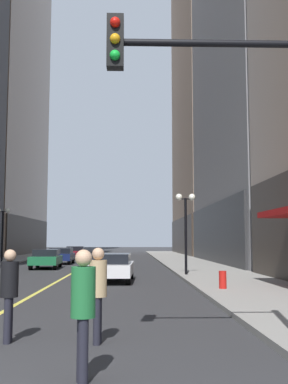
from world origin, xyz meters
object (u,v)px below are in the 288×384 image
car_maroon (75,252)px  pedestrian_in_tan_trench (98,287)px  traffic_light_near_right (246,129)px  car_white (112,266)px  car_green (46,258)px  pedestrian_in_black_coat (9,288)px  street_lamp_left_far (3,223)px  pedestrian_in_green_parka (83,304)px  street_lamp_right_mid (186,216)px  fire_hydrant_right (223,282)px  car_navy (61,255)px

car_maroon → pedestrian_in_tan_trench: bearing=-82.7°
traffic_light_near_right → car_white: bearing=100.6°
car_green → traffic_light_near_right: bearing=-73.0°
pedestrian_in_black_coat → street_lamp_left_far: size_ratio=0.40×
car_maroon → pedestrian_in_green_parka: pedestrian_in_green_parka is taller
pedestrian_in_black_coat → street_lamp_right_mid: (5.26, 15.64, 2.23)m
traffic_light_near_right → street_lamp_left_far: (-11.75, 28.75, -0.49)m
pedestrian_in_black_coat → fire_hydrant_right: bearing=55.4°
car_maroon → traffic_light_near_right: size_ratio=0.84×
pedestrian_in_tan_trench → pedestrian_in_green_parka: bearing=-90.8°
traffic_light_near_right → street_lamp_left_far: size_ratio=1.28×
car_green → pedestrian_in_green_parka: pedestrian_in_green_parka is taller
car_green → car_maroon: bearing=90.0°
car_white → car_navy: size_ratio=1.15×
car_maroon → traffic_light_near_right: traffic_light_near_right is taller
pedestrian_in_black_coat → car_maroon: bearing=94.9°
car_navy → street_lamp_right_mid: bearing=-58.8°
fire_hydrant_right → car_white: bearing=132.3°
street_lamp_left_far → car_maroon: bearing=73.4°
car_green → street_lamp_left_far: size_ratio=0.96×
car_white → traffic_light_near_right: (2.77, -14.81, 3.02)m
car_white → pedestrian_in_green_parka: 15.67m
pedestrian_in_tan_trench → street_lamp_left_far: (-9.25, 27.21, 2.21)m
street_lamp_left_far → traffic_light_near_right: bearing=-67.8°
traffic_light_near_right → street_lamp_right_mid: 17.37m
fire_hydrant_right → street_lamp_right_mid: bearing=93.9°
pedestrian_in_black_coat → street_lamp_left_far: (-7.54, 27.06, 2.23)m
pedestrian_in_black_coat → pedestrian_in_tan_trench: (1.70, -0.15, 0.02)m
car_white → pedestrian_in_tan_trench: bearing=-88.8°
car_navy → pedestrian_in_green_parka: (5.12, -32.59, 0.34)m
car_maroon → traffic_light_near_right: bearing=-79.7°
pedestrian_in_black_coat → fire_hydrant_right: 10.17m
street_lamp_right_mid → pedestrian_in_green_parka: bearing=-101.2°
traffic_light_near_right → fire_hydrant_right: traffic_light_near_right is taller
pedestrian_in_green_parka → fire_hydrant_right: size_ratio=2.25×
car_maroon → street_lamp_left_far: street_lamp_left_far is taller
car_white → pedestrian_in_black_coat: (-1.43, -13.11, 0.31)m
car_navy → street_lamp_right_mid: (8.71, -14.40, 2.54)m
car_white → car_maroon: 27.91m
pedestrian_in_black_coat → traffic_light_near_right: bearing=-22.0°
car_maroon → pedestrian_in_black_coat: (3.51, -40.58, 0.31)m
street_lamp_left_far → fire_hydrant_right: 23.13m
pedestrian_in_black_coat → pedestrian_in_tan_trench: bearing=-5.1°
car_white → pedestrian_in_black_coat: pedestrian_in_black_coat is taller
traffic_light_near_right → car_green: bearing=107.0°
pedestrian_in_black_coat → pedestrian_in_tan_trench: size_ratio=0.98×
pedestrian_in_tan_trench → street_lamp_right_mid: size_ratio=0.40×
car_maroon → pedestrian_in_tan_trench: (5.21, -40.73, 0.33)m
pedestrian_in_tan_trench → fire_hydrant_right: size_ratio=2.24×
car_white → pedestrian_in_black_coat: 13.19m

